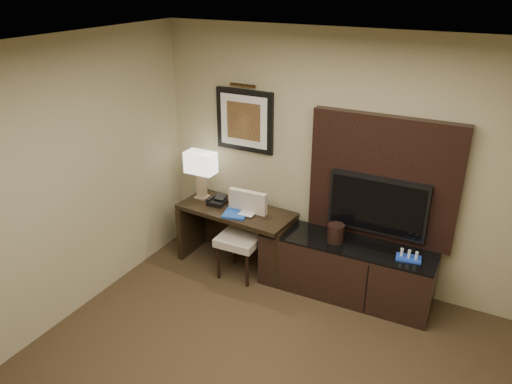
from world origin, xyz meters
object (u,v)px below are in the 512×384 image
Objects in this scene: tv at (378,205)px; ice_bucket at (336,233)px; table_lamp at (201,176)px; desk_phone at (217,200)px; desk at (237,236)px; credenza at (345,268)px; desk_chair at (240,238)px; minibar_tray at (409,255)px.

tv reaches higher than ice_bucket.
table_lamp reaches higher than desk_phone.
ice_bucket reaches higher than desk.
credenza is at bearing -139.66° from tv.
desk_chair reaches higher than ice_bucket.
tv is at bearing 3.63° from desk_phone.
credenza is (1.31, -0.00, -0.04)m from desk.
tv is at bearing 32.26° from ice_bucket.
desk_phone is 0.82× the size of minibar_tray.
tv is 0.58m from minibar_tray.
desk_phone reaches higher than minibar_tray.
desk_chair is 0.54m from desk_phone.
table_lamp is at bearing 176.33° from credenza.
tv is 1.82m from desk_phone.
ice_bucket is (1.04, 0.17, 0.25)m from desk_chair.
ice_bucket is at bearing -147.74° from tv.
desk_phone is at bearing 179.11° from minibar_tray.
desk_chair is at bearing -47.43° from desk.
desk_chair is 4.87× the size of ice_bucket.
desk_chair is at bearing -22.43° from table_lamp.
credenza is 0.43m from ice_bucket.
credenza is 1.95m from table_lamp.
table_lamp is at bearing 176.32° from ice_bucket.
ice_bucket is at bearing -3.57° from desk_phone.
tv is 2.05m from table_lamp.
tv reaches higher than minibar_tray.
desk_phone is at bearing -16.58° from table_lamp.
desk_phone is 1.45m from ice_bucket.
ice_bucket is (1.71, -0.11, -0.27)m from table_lamp.
ice_bucket is 0.75m from minibar_tray.
table_lamp is 2.48m from minibar_tray.
desk_chair is 3.93× the size of minibar_tray.
ice_bucket is at bearing 179.95° from minibar_tray.
desk_chair is at bearing -164.51° from tv.
desk_chair reaches higher than minibar_tray.
ice_bucket reaches higher than desk_phone.
minibar_tray is at bearing -3.13° from desk_phone.
desk is at bearing -3.44° from desk_phone.
minibar_tray is (1.79, 0.16, 0.20)m from desk_chair.
desk_chair is at bearing -170.94° from ice_bucket.
desk is 1.97m from minibar_tray.
credenza is 1.19m from desk_chair.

